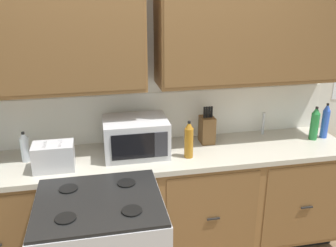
% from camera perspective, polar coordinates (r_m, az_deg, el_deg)
% --- Properties ---
extents(wall_unit, '(4.30, 0.40, 2.44)m').
position_cam_1_polar(wall_unit, '(2.84, -2.80, 10.74)').
color(wall_unit, silver).
rests_on(wall_unit, ground_plane).
extents(counter_run, '(3.13, 0.64, 0.92)m').
position_cam_1_polar(counter_run, '(3.08, -1.84, -12.15)').
color(counter_run, black).
rests_on(counter_run, ground_plane).
extents(microwave, '(0.48, 0.37, 0.28)m').
position_cam_1_polar(microwave, '(2.82, -5.00, -2.05)').
color(microwave, '#B7B7BC').
rests_on(microwave, counter_run).
extents(toaster, '(0.28, 0.18, 0.19)m').
position_cam_1_polar(toaster, '(2.72, -17.16, -4.87)').
color(toaster, '#B7B7BC').
rests_on(toaster, counter_run).
extents(knife_block, '(0.11, 0.14, 0.31)m').
position_cam_1_polar(knife_block, '(3.05, 6.01, -0.86)').
color(knife_block, brown).
rests_on(knife_block, counter_run).
extents(sink_faucet, '(0.02, 0.02, 0.20)m').
position_cam_1_polar(sink_faucet, '(3.31, 14.41, 0.03)').
color(sink_faucet, '#B2B5BA').
rests_on(sink_faucet, counter_run).
extents(bottle_blue, '(0.06, 0.06, 0.30)m').
position_cam_1_polar(bottle_blue, '(3.39, 23.02, 0.35)').
color(bottle_blue, blue).
rests_on(bottle_blue, counter_run).
extents(bottle_amber, '(0.07, 0.07, 0.29)m').
position_cam_1_polar(bottle_amber, '(2.76, 3.22, -2.51)').
color(bottle_amber, '#9E6619').
rests_on(bottle_amber, counter_run).
extents(bottle_green, '(0.07, 0.07, 0.28)m').
position_cam_1_polar(bottle_green, '(3.32, 21.61, -0.01)').
color(bottle_green, '#237A38').
rests_on(bottle_green, counter_run).
extents(bottle_clear, '(0.06, 0.06, 0.23)m').
position_cam_1_polar(bottle_clear, '(2.90, -21.14, -3.38)').
color(bottle_clear, silver).
rests_on(bottle_clear, counter_run).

